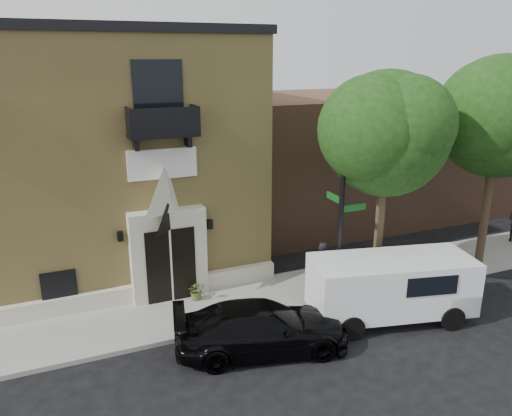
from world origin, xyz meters
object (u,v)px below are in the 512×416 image
at_px(dumpster, 384,270).
at_px(pedestrian_near, 321,266).
at_px(street_sign, 341,211).
at_px(fire_hydrant, 376,281).
at_px(cargo_van, 397,285).
at_px(black_sedan, 262,328).

relative_size(dumpster, pedestrian_near, 1.09).
distance_m(street_sign, pedestrian_near, 2.53).
bearing_deg(fire_hydrant, cargo_van, -105.75).
bearing_deg(black_sedan, pedestrian_near, -40.95).
relative_size(black_sedan, fire_hydrant, 6.88).
bearing_deg(street_sign, black_sedan, -155.15).
bearing_deg(fire_hydrant, black_sedan, -161.75).
height_order(fire_hydrant, pedestrian_near, pedestrian_near).
relative_size(street_sign, pedestrian_near, 3.54).
relative_size(black_sedan, pedestrian_near, 2.79).
xyz_separation_m(cargo_van, fire_hydrant, (0.48, 1.72, -0.67)).
distance_m(black_sedan, street_sign, 4.69).
xyz_separation_m(street_sign, fire_hydrant, (1.73, 0.15, -2.88)).
xyz_separation_m(street_sign, pedestrian_near, (-0.11, 0.96, -2.34)).
distance_m(cargo_van, fire_hydrant, 1.91).
relative_size(black_sedan, dumpster, 2.56).
bearing_deg(cargo_van, black_sedan, -167.03).
distance_m(fire_hydrant, pedestrian_near, 2.09).
xyz_separation_m(dumpster, pedestrian_near, (-2.35, 0.59, 0.33)).
height_order(street_sign, pedestrian_near, street_sign).
relative_size(cargo_van, pedestrian_near, 3.03).
distance_m(black_sedan, dumpster, 6.09).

